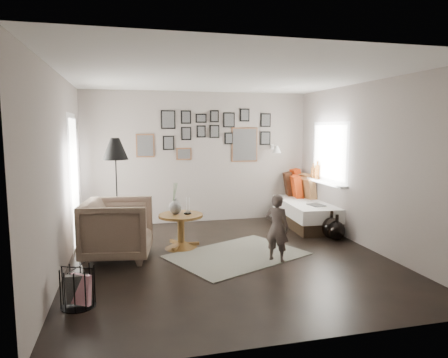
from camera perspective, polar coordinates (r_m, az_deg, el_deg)
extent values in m
plane|color=black|center=(5.95, 0.71, -11.18)|extent=(4.80, 4.80, 0.00)
plane|color=gray|center=(8.01, -3.63, 3.07)|extent=(4.50, 0.00, 4.50)
plane|color=gray|center=(3.43, 10.94, -2.64)|extent=(4.50, 0.00, 4.50)
plane|color=gray|center=(5.56, -22.34, 0.69)|extent=(0.00, 4.80, 4.80)
plane|color=gray|center=(6.61, 19.95, 1.77)|extent=(0.00, 4.80, 4.80)
plane|color=white|center=(5.69, 0.75, 14.50)|extent=(4.80, 4.80, 0.00)
plane|color=white|center=(6.76, -20.66, -0.28)|extent=(0.00, 2.14, 2.14)
plane|color=white|center=(6.76, -20.66, -0.28)|extent=(0.00, 1.88, 1.88)
plane|color=white|center=(6.76, -20.66, -0.28)|extent=(0.00, 1.93, 1.93)
plane|color=white|center=(7.62, 14.88, 3.76)|extent=(0.00, 1.30, 1.30)
plane|color=white|center=(7.62, 14.88, 3.76)|extent=(0.00, 1.14, 1.14)
cube|color=white|center=(7.64, 14.35, -0.51)|extent=(0.15, 1.32, 0.04)
cylinder|color=#8C4C14|center=(7.93, 13.19, 0.96)|extent=(0.10, 0.10, 0.28)
cylinder|color=#8C4C14|center=(8.09, 12.63, 0.88)|extent=(0.08, 0.08, 0.22)
cube|color=brown|center=(7.87, -11.20, 4.69)|extent=(0.35, 0.03, 0.45)
cube|color=black|center=(7.85, -11.19, 4.69)|extent=(0.30, 0.01, 0.40)
cube|color=black|center=(7.89, -7.99, 8.40)|extent=(0.28, 0.03, 0.36)
cube|color=black|center=(7.88, -7.97, 8.40)|extent=(0.23, 0.01, 0.31)
cube|color=black|center=(7.90, -7.93, 5.13)|extent=(0.22, 0.03, 0.28)
cube|color=black|center=(7.88, -7.92, 5.13)|extent=(0.17, 0.01, 0.23)
cube|color=black|center=(7.94, -5.45, 8.79)|extent=(0.20, 0.03, 0.26)
cube|color=black|center=(7.92, -5.43, 8.79)|extent=(0.15, 0.01, 0.21)
cube|color=black|center=(7.94, -5.42, 6.48)|extent=(0.20, 0.03, 0.26)
cube|color=black|center=(7.92, -5.40, 6.48)|extent=(0.15, 0.01, 0.21)
cube|color=black|center=(7.99, -3.30, 8.66)|extent=(0.22, 0.03, 0.18)
cube|color=black|center=(7.97, -3.27, 8.66)|extent=(0.17, 0.01, 0.13)
cube|color=black|center=(7.99, -3.28, 6.79)|extent=(0.18, 0.03, 0.24)
cube|color=black|center=(7.97, -3.26, 6.79)|extent=(0.13, 0.01, 0.19)
cube|color=black|center=(8.05, -1.39, 8.94)|extent=(0.18, 0.03, 0.24)
cube|color=black|center=(8.03, -1.36, 8.95)|extent=(0.13, 0.01, 0.19)
cube|color=black|center=(8.04, -1.38, 6.81)|extent=(0.20, 0.03, 0.26)
cube|color=black|center=(8.02, -1.35, 6.81)|extent=(0.15, 0.01, 0.21)
cube|color=black|center=(8.11, 0.71, 8.44)|extent=(0.24, 0.03, 0.30)
cube|color=black|center=(8.10, 0.74, 8.44)|extent=(0.19, 0.01, 0.25)
cube|color=black|center=(8.11, 0.70, 5.82)|extent=(0.18, 0.03, 0.24)
cube|color=black|center=(8.10, 0.73, 5.82)|extent=(0.13, 0.01, 0.19)
cube|color=brown|center=(8.21, 2.94, 4.92)|extent=(0.55, 0.03, 0.70)
cube|color=black|center=(8.19, 2.97, 4.92)|extent=(0.50, 0.01, 0.65)
cube|color=black|center=(8.21, 2.96, 9.11)|extent=(0.20, 0.03, 0.26)
cube|color=black|center=(8.19, 3.00, 9.12)|extent=(0.15, 0.01, 0.21)
cube|color=black|center=(8.35, 5.95, 8.36)|extent=(0.22, 0.03, 0.28)
cube|color=black|center=(8.33, 5.99, 8.37)|extent=(0.17, 0.01, 0.23)
cube|color=black|center=(8.35, 5.92, 5.82)|extent=(0.22, 0.03, 0.28)
cube|color=black|center=(8.33, 5.96, 5.82)|extent=(0.17, 0.01, 0.23)
cube|color=brown|center=(7.95, -5.75, 3.59)|extent=(0.30, 0.03, 0.24)
cube|color=black|center=(7.93, -5.73, 3.58)|extent=(0.25, 0.01, 0.19)
cube|color=white|center=(8.39, 6.90, 4.59)|extent=(0.06, 0.04, 0.10)
cylinder|color=white|center=(8.28, 7.20, 4.69)|extent=(0.02, 0.24, 0.02)
cone|color=white|center=(8.16, 7.52, 4.22)|extent=(0.18, 0.18, 0.14)
cube|color=beige|center=(6.06, 1.89, -10.80)|extent=(2.26, 1.98, 0.01)
cone|color=brown|center=(6.43, -6.14, -9.35)|extent=(0.52, 0.52, 0.10)
cylinder|color=brown|center=(6.37, -6.17, -7.39)|extent=(0.11, 0.11, 0.40)
cylinder|color=brown|center=(6.31, -6.20, -5.21)|extent=(0.69, 0.69, 0.04)
ellipsoid|color=black|center=(6.29, -6.97, -4.05)|extent=(0.20, 0.20, 0.22)
cylinder|color=black|center=(6.27, -6.99, -2.90)|extent=(0.06, 0.06, 0.04)
cylinder|color=black|center=(6.32, -5.21, -4.90)|extent=(0.12, 0.12, 0.02)
cube|color=black|center=(8.10, 11.50, -5.48)|extent=(0.98, 2.07, 0.23)
cube|color=white|center=(8.05, 11.55, -3.86)|extent=(1.05, 2.13, 0.25)
cube|color=#B52C0A|center=(8.74, 9.41, -0.33)|extent=(0.29, 0.61, 0.59)
cube|color=black|center=(8.59, 8.77, -0.66)|extent=(0.32, 0.56, 0.53)
cube|color=brown|center=(8.55, 10.92, -0.82)|extent=(0.35, 0.55, 0.51)
cube|color=#B52C0A|center=(8.33, 10.02, -1.08)|extent=(0.29, 0.51, 0.49)
cube|color=brown|center=(8.23, 11.64, -1.37)|extent=(0.28, 0.47, 0.44)
cube|color=black|center=(7.52, 13.03, -3.63)|extent=(0.27, 0.34, 0.02)
imported|color=#715D4C|center=(6.01, -14.92, -6.93)|extent=(1.09, 1.06, 0.87)
cube|color=white|center=(6.05, -14.64, -6.39)|extent=(0.46, 0.47, 0.18)
cylinder|color=black|center=(6.83, -14.84, -8.86)|extent=(0.27, 0.27, 0.03)
cylinder|color=black|center=(6.67, -15.05, -2.61)|extent=(0.02, 0.02, 1.54)
cone|color=black|center=(6.58, -15.27, 4.18)|extent=(0.40, 0.40, 0.35)
cube|color=black|center=(4.64, -20.16, -14.54)|extent=(0.24, 0.11, 0.33)
cube|color=white|center=(4.62, -19.78, -14.63)|extent=(0.25, 0.20, 0.33)
ellipsoid|color=black|center=(7.13, 15.08, -6.77)|extent=(0.32, 0.32, 0.37)
cylinder|color=black|center=(7.08, 15.14, -4.87)|extent=(0.05, 0.05, 0.11)
ellipsoid|color=black|center=(7.05, 15.79, -7.14)|extent=(0.28, 0.28, 0.33)
cylinder|color=black|center=(7.00, 15.85, -5.39)|extent=(0.05, 0.05, 0.11)
imported|color=#544742|center=(5.73, 7.58, -6.94)|extent=(0.41, 0.41, 0.97)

